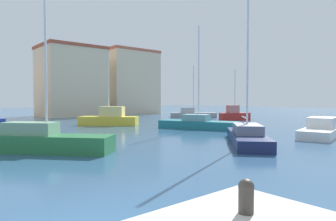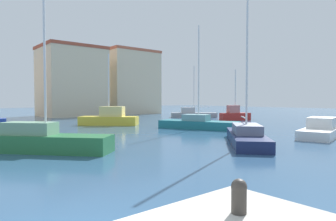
# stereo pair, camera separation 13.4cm
# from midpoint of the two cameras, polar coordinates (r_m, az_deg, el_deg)

# --- Properties ---
(water) EXTENTS (160.00, 160.00, 0.00)m
(water) POSITION_cam_midpoint_polar(r_m,az_deg,el_deg) (30.22, -5.56, -3.13)
(water) COLOR #2D5175
(water) RESTS_ON ground
(mooring_bollard) EXTENTS (0.25, 0.25, 0.54)m
(mooring_bollard) POSITION_cam_midpoint_polar(r_m,az_deg,el_deg) (4.96, 13.91, -15.33)
(mooring_bollard) COLOR #38332D
(mooring_bollard) RESTS_ON pier_quay
(sailboat_red_near_pier) EXTENTS (4.19, 2.80, 6.70)m
(sailboat_red_near_pier) POSITION_cam_midpoint_polar(r_m,az_deg,el_deg) (40.55, 12.44, -0.76)
(sailboat_red_near_pier) COLOR #B22823
(sailboat_red_near_pier) RESTS_ON water
(sailboat_teal_distant_east) EXTENTS (4.94, 7.73, 9.65)m
(sailboat_teal_distant_east) POSITION_cam_midpoint_polar(r_m,az_deg,el_deg) (28.33, 5.65, -2.44)
(sailboat_teal_distant_east) COLOR #1E707A
(sailboat_teal_distant_east) RESTS_ON water
(sailboat_grey_far_left) EXTENTS (6.76, 5.78, 7.91)m
(sailboat_grey_far_left) POSITION_cam_midpoint_polar(r_m,az_deg,el_deg) (46.27, 4.58, -0.64)
(sailboat_grey_far_left) COLOR gray
(sailboat_grey_far_left) RESTS_ON water
(motorboat_white_mid_harbor) EXTENTS (7.15, 3.62, 1.44)m
(motorboat_white_mid_harbor) POSITION_cam_midpoint_polar(r_m,az_deg,el_deg) (25.03, 27.12, -3.29)
(motorboat_white_mid_harbor) COLOR white
(motorboat_white_mid_harbor) RESTS_ON water
(sailboat_yellow_outer_mooring) EXTENTS (5.87, 5.85, 7.64)m
(sailboat_yellow_outer_mooring) POSITION_cam_midpoint_polar(r_m,az_deg,el_deg) (32.80, -11.20, -1.45)
(sailboat_yellow_outer_mooring) COLOR gold
(sailboat_yellow_outer_mooring) RESTS_ON water
(sailboat_navy_inner_mooring) EXTENTS (6.94, 6.56, 10.51)m
(sailboat_navy_inner_mooring) POSITION_cam_midpoint_polar(r_m,az_deg,el_deg) (19.38, 14.65, -4.60)
(sailboat_navy_inner_mooring) COLOR #19234C
(sailboat_navy_inner_mooring) RESTS_ON water
(sailboat_green_distant_north) EXTENTS (5.95, 6.40, 10.04)m
(sailboat_green_distant_north) POSITION_cam_midpoint_polar(r_m,az_deg,el_deg) (17.12, -22.79, -5.23)
(sailboat_green_distant_north) COLOR #28703D
(sailboat_green_distant_north) RESTS_ON water
(harbor_office) EXTENTS (9.69, 8.61, 11.46)m
(harbor_office) POSITION_cam_midpoint_polar(r_m,az_deg,el_deg) (52.26, -18.09, 5.29)
(harbor_office) COLOR beige
(harbor_office) RESTS_ON ground
(warehouse_block) EXTENTS (10.05, 5.34, 12.17)m
(warehouse_block) POSITION_cam_midpoint_polar(r_m,az_deg,el_deg) (57.52, -6.94, 5.44)
(warehouse_block) COLOR beige
(warehouse_block) RESTS_ON ground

